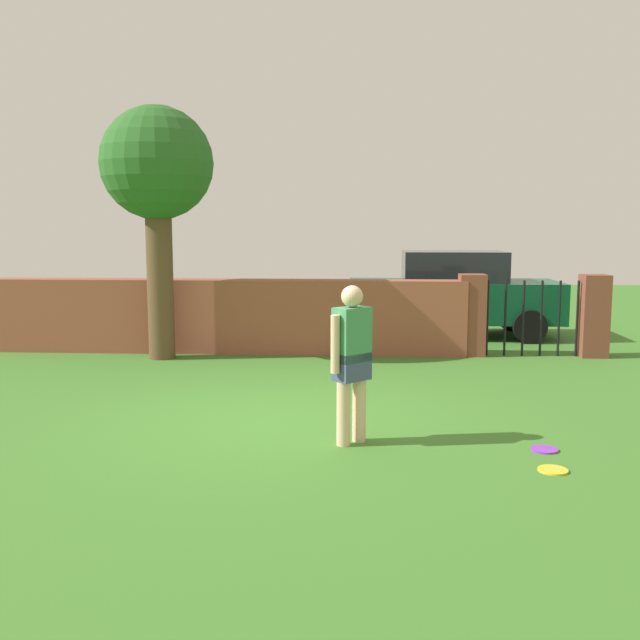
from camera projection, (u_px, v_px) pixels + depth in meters
The scene contains 8 objects.
ground_plane at pixel (274, 420), 8.15m from camera, with size 40.00×40.00×0.00m, color #3D7528.
brick_wall at pixel (221, 316), 12.50m from camera, with size 8.53×0.50×1.29m, color brown.
tree at pixel (157, 172), 11.63m from camera, with size 1.85×1.85×4.16m.
person at pixel (352, 357), 7.17m from camera, with size 0.41×0.41×1.62m.
fence_gate at pixel (532, 315), 12.15m from camera, with size 2.49×0.44×1.40m.
car at pixel (453, 294), 14.38m from camera, with size 4.20×1.93×1.72m.
frisbee_purple at pixel (544, 449), 7.04m from camera, with size 0.27×0.27×0.02m, color purple.
frisbee_yellow at pixel (553, 470), 6.45m from camera, with size 0.27×0.27×0.02m, color yellow.
Camera 1 is at (1.03, -7.88, 2.19)m, focal length 39.96 mm.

